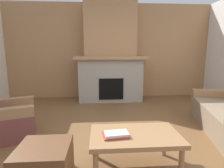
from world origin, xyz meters
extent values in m
plane|color=brown|center=(0.00, 0.00, 0.00)|extent=(9.00, 9.00, 0.00)
cube|color=#A87A4C|center=(0.00, 3.00, 1.35)|extent=(6.00, 0.12, 2.70)
cube|color=gray|center=(0.00, 2.59, 0.57)|extent=(1.70, 0.70, 1.15)
cube|color=black|center=(0.00, 2.26, 0.38)|extent=(0.64, 0.08, 0.56)
cube|color=#A87A4C|center=(0.00, 2.54, 1.19)|extent=(1.90, 0.82, 0.08)
cube|color=#A87A4C|center=(0.00, 2.69, 1.97)|extent=(1.40, 0.50, 1.47)
cube|color=#997047|center=(2.09, 1.15, 0.48)|extent=(0.85, 0.36, 0.15)
cube|color=brown|center=(-1.75, 0.45, 0.20)|extent=(0.97, 0.97, 0.40)
cube|color=#997047|center=(-1.64, 0.16, 0.48)|extent=(0.76, 0.39, 0.15)
cube|color=#997047|center=(-1.85, 0.74, 0.48)|extent=(0.76, 0.39, 0.15)
cube|color=#997047|center=(0.09, -0.50, 0.41)|extent=(1.00, 0.60, 0.05)
cylinder|color=#997047|center=(-0.35, -0.74, 0.19)|extent=(0.06, 0.06, 0.38)
cylinder|color=#997047|center=(0.53, -0.74, 0.19)|extent=(0.06, 0.06, 0.38)
cylinder|color=#997047|center=(-0.35, -0.26, 0.19)|extent=(0.06, 0.06, 0.38)
cylinder|color=#997047|center=(0.53, -0.26, 0.19)|extent=(0.06, 0.06, 0.38)
cube|color=brown|center=(-0.88, -0.65, 0.20)|extent=(0.52, 0.52, 0.40)
cube|color=#B23833|center=(-0.13, -0.54, 0.44)|extent=(0.29, 0.22, 0.02)
cube|color=beige|center=(-0.12, -0.55, 0.46)|extent=(0.27, 0.18, 0.03)
camera|label=1|loc=(-0.30, -2.36, 1.33)|focal=28.74mm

